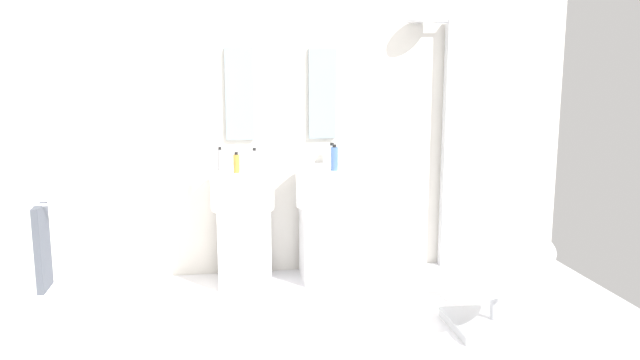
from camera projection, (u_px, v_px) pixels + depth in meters
name	position (u px, v px, depth m)	size (l,w,h in m)	color
ground_plane	(309.00, 358.00, 3.76)	(4.80, 3.60, 0.04)	silver
rear_partition	(281.00, 114.00, 5.12)	(4.80, 0.10, 2.60)	silver
pedestal_sink_left	(243.00, 221.00, 4.92)	(0.49, 0.49, 1.01)	white
pedestal_sink_right	(327.00, 218.00, 5.02)	(0.49, 0.49, 1.01)	white
vanity_mirror_left	(239.00, 94.00, 4.98)	(0.22, 0.03, 0.72)	#8C9EA8
vanity_mirror_right	(322.00, 94.00, 5.08)	(0.22, 0.03, 0.72)	#8C9EA8
shower_column	(450.00, 140.00, 5.26)	(0.49, 0.24, 2.05)	#B7BABF
lounge_chair	(495.00, 276.00, 4.08)	(1.06, 1.05, 0.65)	#B7BABF
towel_rack	(37.00, 251.00, 3.66)	(0.37, 0.22, 0.95)	#B7BABF
soap_bottle_grey	(220.00, 160.00, 4.76)	(0.04, 0.04, 0.18)	#99999E
soap_bottle_clear	(332.00, 154.00, 5.09)	(0.06, 0.06, 0.17)	silver
soap_bottle_white	(254.00, 160.00, 4.76)	(0.05, 0.05, 0.17)	white
soap_bottle_blue	(334.00, 158.00, 4.78)	(0.05, 0.05, 0.20)	#4C72B7
soap_bottle_amber	(236.00, 163.00, 4.68)	(0.05, 0.05, 0.15)	#C68C38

